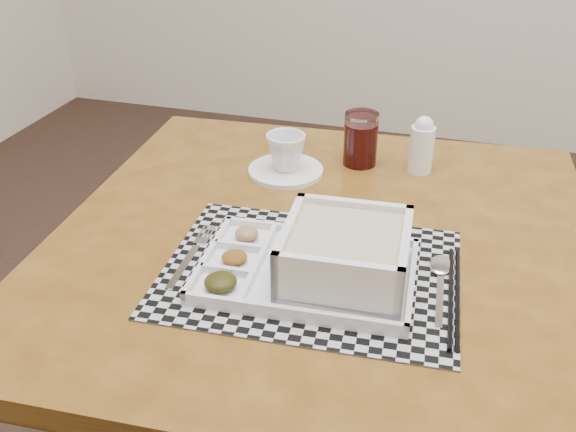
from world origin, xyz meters
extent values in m
cube|color=#532F0F|center=(-0.57, 0.41, 0.66)|extent=(0.96, 0.96, 0.04)
cylinder|color=#532F0F|center=(-1.00, 0.79, 0.32)|extent=(0.05, 0.05, 0.64)
cylinder|color=#532F0F|center=(-0.19, 0.84, 0.32)|extent=(0.05, 0.05, 0.64)
cube|color=#532F0F|center=(-0.59, 0.80, 0.60)|extent=(0.78, 0.07, 0.07)
cube|color=#532F0F|center=(-0.96, 0.39, 0.60)|extent=(0.07, 0.78, 0.07)
cube|color=#532F0F|center=(-0.18, 0.44, 0.60)|extent=(0.07, 0.78, 0.07)
cube|color=#A9A9B0|center=(-0.56, 0.30, 0.68)|extent=(0.47, 0.36, 0.00)
cube|color=white|center=(-0.57, 0.28, 0.68)|extent=(0.33, 0.24, 0.01)
cube|color=white|center=(-0.57, 0.39, 0.70)|extent=(0.32, 0.03, 0.01)
cube|color=white|center=(-0.56, 0.18, 0.70)|extent=(0.32, 0.03, 0.01)
cube|color=white|center=(-0.72, 0.27, 0.70)|extent=(0.02, 0.22, 0.01)
cube|color=white|center=(-0.41, 0.29, 0.70)|extent=(0.02, 0.22, 0.01)
cube|color=white|center=(-0.64, 0.28, 0.70)|extent=(0.02, 0.20, 0.01)
cube|color=white|center=(-0.68, 0.24, 0.70)|extent=(0.08, 0.01, 0.01)
cube|color=white|center=(-0.69, 0.31, 0.70)|extent=(0.08, 0.01, 0.01)
ellipsoid|color=black|center=(-0.68, 0.21, 0.70)|extent=(0.05, 0.05, 0.02)
ellipsoid|color=#542D0E|center=(-0.68, 0.28, 0.70)|extent=(0.04, 0.04, 0.02)
ellipsoid|color=brown|center=(-0.68, 0.35, 0.70)|extent=(0.04, 0.04, 0.02)
cube|color=white|center=(-0.51, 0.29, 0.70)|extent=(0.19, 0.19, 0.01)
cube|color=white|center=(-0.51, 0.37, 0.73)|extent=(0.18, 0.02, 0.08)
cube|color=white|center=(-0.50, 0.20, 0.73)|extent=(0.18, 0.02, 0.08)
cube|color=white|center=(-0.59, 0.28, 0.73)|extent=(0.02, 0.18, 0.08)
cube|color=white|center=(-0.43, 0.29, 0.73)|extent=(0.02, 0.18, 0.08)
cube|color=#C2B190|center=(-0.51, 0.29, 0.73)|extent=(0.17, 0.17, 0.07)
cube|color=silver|center=(-0.75, 0.25, 0.68)|extent=(0.02, 0.12, 0.00)
cube|color=silver|center=(-0.76, 0.33, 0.68)|extent=(0.02, 0.02, 0.00)
cube|color=silver|center=(-0.77, 0.36, 0.68)|extent=(0.01, 0.04, 0.00)
cube|color=silver|center=(-0.76, 0.36, 0.68)|extent=(0.01, 0.04, 0.00)
cube|color=silver|center=(-0.76, 0.36, 0.68)|extent=(0.01, 0.04, 0.00)
cube|color=silver|center=(-0.75, 0.36, 0.68)|extent=(0.01, 0.04, 0.00)
cube|color=silver|center=(-0.37, 0.28, 0.68)|extent=(0.02, 0.12, 0.00)
ellipsoid|color=silver|center=(-0.37, 0.37, 0.68)|extent=(0.04, 0.06, 0.01)
cylinder|color=black|center=(-0.35, 0.30, 0.68)|extent=(0.02, 0.24, 0.01)
cylinder|color=black|center=(-0.34, 0.30, 0.68)|extent=(0.02, 0.24, 0.01)
cylinder|color=white|center=(-0.70, 0.62, 0.68)|extent=(0.15, 0.15, 0.01)
imported|color=white|center=(-0.70, 0.62, 0.72)|extent=(0.08, 0.08, 0.07)
cylinder|color=white|center=(-0.57, 0.70, 0.73)|extent=(0.07, 0.07, 0.11)
cylinder|color=#3D0408|center=(-0.57, 0.70, 0.72)|extent=(0.06, 0.06, 0.09)
cylinder|color=white|center=(-0.44, 0.70, 0.72)|extent=(0.05, 0.05, 0.09)
sphere|color=white|center=(-0.44, 0.70, 0.78)|extent=(0.04, 0.04, 0.04)
camera|label=1|loc=(-0.37, -0.48, 1.25)|focal=40.00mm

